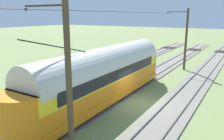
# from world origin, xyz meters

# --- Properties ---
(ground_plane) EXTENTS (220.00, 220.00, 0.00)m
(ground_plane) POSITION_xyz_m (0.00, 0.00, 0.00)
(ground_plane) COLOR olive
(track_adjacent_siding) EXTENTS (2.80, 80.00, 0.18)m
(track_adjacent_siding) POSITION_xyz_m (-2.54, -0.31, 0.05)
(track_adjacent_siding) COLOR slate
(track_adjacent_siding) RESTS_ON ground
(track_third_siding) EXTENTS (2.80, 80.00, 0.18)m
(track_third_siding) POSITION_xyz_m (2.54, -0.31, 0.05)
(track_third_siding) COLOR slate
(track_third_siding) RESTS_ON ground
(track_outer_siding) EXTENTS (2.80, 80.00, 0.18)m
(track_outer_siding) POSITION_xyz_m (7.63, -0.31, 0.05)
(track_outer_siding) COLOR slate
(track_outer_siding) RESTS_ON ground
(vintage_streetcar) EXTENTS (2.65, 17.47, 5.42)m
(vintage_streetcar) POSITION_xyz_m (2.54, 1.10, 2.26)
(vintage_streetcar) COLOR orange
(vintage_streetcar) RESTS_ON ground
(catenary_pole_foreground) EXTENTS (2.72, 0.28, 7.49)m
(catenary_pole_foreground) POSITION_xyz_m (0.11, -13.32, 3.90)
(catenary_pole_foreground) COLOR #4C3D28
(catenary_pole_foreground) RESTS_ON ground
(catenary_pole_mid_near) EXTENTS (2.72, 0.28, 7.49)m
(catenary_pole_mid_near) POSITION_xyz_m (0.11, 7.81, 3.90)
(catenary_pole_mid_near) COLOR #4C3D28
(catenary_pole_mid_near) RESTS_ON ground
(overhead_wire_run) EXTENTS (2.51, 46.27, 0.18)m
(overhead_wire_run) POSITION_xyz_m (2.50, 7.10, 6.94)
(overhead_wire_run) COLOR black
(overhead_wire_run) RESTS_ON ground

